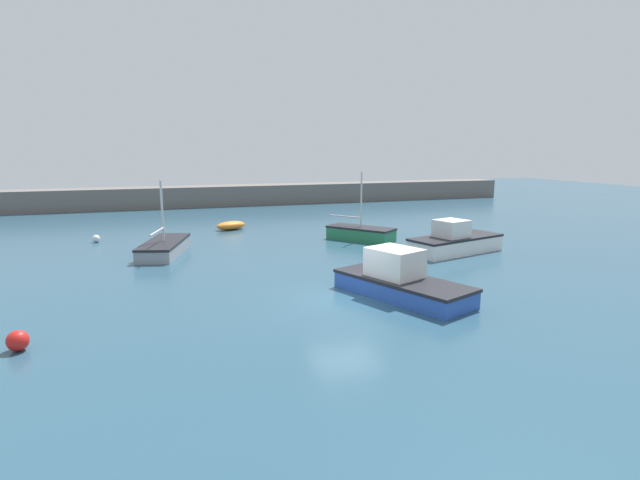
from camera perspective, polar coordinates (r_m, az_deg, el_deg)
name	(u,v)px	position (r m, az deg, el deg)	size (l,w,h in m)	color
ground_plane	(345,301)	(18.74, 2.88, -6.97)	(120.00, 120.00, 0.20)	#284C60
harbor_breakwater	(224,195)	(49.53, -10.88, 5.03)	(60.39, 2.95, 1.90)	#66605B
cabin_cruiser_white	(455,241)	(27.50, 15.15, -0.16)	(5.77, 3.36, 1.79)	white
sailboat_twin_hulled	(164,247)	(27.42, -17.38, -0.79)	(3.00, 5.14, 3.88)	gray
sailboat_short_mast	(361,233)	(30.28, 4.68, 0.78)	(3.73, 4.22, 4.13)	#287A4C
fishing_dinghy_green	(231,225)	(34.62, -10.14, 1.65)	(2.36, 1.75, 0.58)	orange
motorboat_grey_hull	(400,280)	(19.03, 9.11, -4.58)	(3.92, 5.85, 1.80)	#2D56B7
mooring_buoy_white	(96,239)	(32.36, -24.21, 0.14)	(0.44, 0.44, 0.44)	white
mooring_buoy_red	(18,341)	(16.29, -31.28, -9.81)	(0.59, 0.59, 0.59)	red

